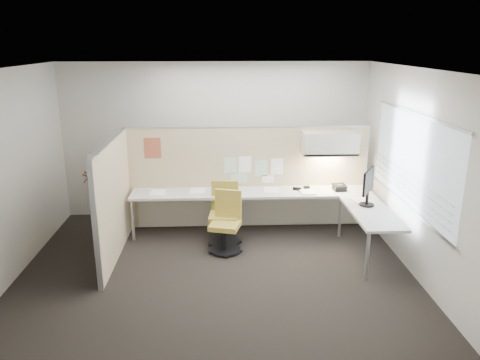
{
  "coord_description": "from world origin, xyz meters",
  "views": [
    {
      "loc": [
        0.08,
        -6.13,
        3.13
      ],
      "look_at": [
        0.38,
        0.8,
        1.07
      ],
      "focal_mm": 35.0,
      "sensor_mm": 36.0,
      "label": 1
    }
  ],
  "objects_px": {
    "chair_left": "(226,224)",
    "desk": "(272,201)",
    "monitor": "(368,185)",
    "phone": "(339,187)",
    "chair_right": "(224,215)"
  },
  "relations": [
    {
      "from": "chair_right",
      "to": "monitor",
      "type": "height_order",
      "value": "monitor"
    },
    {
      "from": "chair_left",
      "to": "phone",
      "type": "height_order",
      "value": "chair_left"
    },
    {
      "from": "desk",
      "to": "chair_right",
      "type": "xyz_separation_m",
      "value": [
        -0.8,
        -0.2,
        -0.15
      ]
    },
    {
      "from": "phone",
      "to": "monitor",
      "type": "bearing_deg",
      "value": -80.49
    },
    {
      "from": "chair_right",
      "to": "phone",
      "type": "relative_size",
      "value": 4.24
    },
    {
      "from": "chair_right",
      "to": "monitor",
      "type": "xyz_separation_m",
      "value": [
        2.17,
        -0.43,
        0.6
      ]
    },
    {
      "from": "chair_right",
      "to": "monitor",
      "type": "relative_size",
      "value": 1.73
    },
    {
      "from": "monitor",
      "to": "phone",
      "type": "height_order",
      "value": "monitor"
    },
    {
      "from": "phone",
      "to": "chair_right",
      "type": "bearing_deg",
      "value": -176.89
    },
    {
      "from": "desk",
      "to": "phone",
      "type": "relative_size",
      "value": 17.44
    },
    {
      "from": "chair_left",
      "to": "monitor",
      "type": "bearing_deg",
      "value": 12.68
    },
    {
      "from": "chair_left",
      "to": "phone",
      "type": "bearing_deg",
      "value": 34.79
    },
    {
      "from": "chair_right",
      "to": "desk",
      "type": "bearing_deg",
      "value": 20.03
    },
    {
      "from": "monitor",
      "to": "phone",
      "type": "distance_m",
      "value": 0.85
    },
    {
      "from": "chair_left",
      "to": "desk",
      "type": "bearing_deg",
      "value": 49.98
    }
  ]
}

